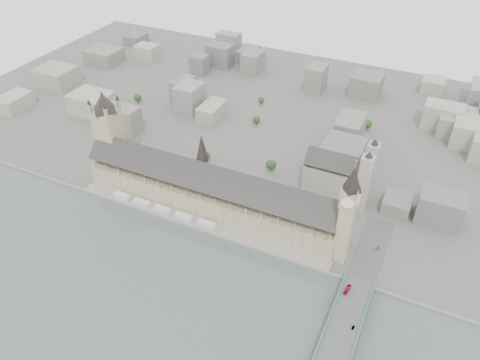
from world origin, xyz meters
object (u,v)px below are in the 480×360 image
at_px(palace_of_westminster, 210,190).
at_px(car_approach, 378,248).
at_px(westminster_bridge, 336,350).
at_px(car_silver, 353,327).
at_px(elizabeth_tower, 348,209).
at_px(westminster_abbey, 340,176).
at_px(victoria_tower, 109,132).
at_px(red_bus_north, 347,290).

height_order(palace_of_westminster, car_approach, palace_of_westminster).
bearing_deg(westminster_bridge, car_silver, 71.33).
relative_size(elizabeth_tower, westminster_abbey, 1.58).
bearing_deg(westminster_bridge, elizabeth_tower, 104.11).
bearing_deg(elizabeth_tower, car_approach, 28.08).
height_order(victoria_tower, westminster_bridge, victoria_tower).
distance_m(victoria_tower, car_silver, 308.62).
relative_size(victoria_tower, car_approach, 21.00).
xyz_separation_m(elizabeth_tower, westminster_abbey, (-27.08, 87.00, -33.01)).
distance_m(westminster_bridge, car_silver, 22.18).
bearing_deg(elizabeth_tower, victoria_tower, 176.04).
height_order(victoria_tower, car_silver, victoria_tower).
bearing_deg(red_bus_north, victoria_tower, 175.35).
relative_size(palace_of_westminster, westminster_bridge, 0.82).
distance_m(palace_of_westminster, victoria_tower, 126.41).
bearing_deg(palace_of_westminster, westminster_abbey, 34.17).
height_order(palace_of_westminster, westminster_bridge, palace_of_westminster).
height_order(palace_of_westminster, car_silver, palace_of_westminster).
distance_m(victoria_tower, westminster_abbey, 244.79).
height_order(elizabeth_tower, car_silver, elizabeth_tower).
xyz_separation_m(victoria_tower, car_approach, (289.58, -2.22, -44.26)).
relative_size(victoria_tower, car_silver, 25.37).
distance_m(westminster_abbey, red_bus_north, 137.49).
distance_m(victoria_tower, car_approach, 292.95).
bearing_deg(car_approach, westminster_abbey, 131.77).
bearing_deg(westminster_bridge, red_bus_north, 97.11).
bearing_deg(victoria_tower, westminster_abbey, 16.50).
height_order(elizabeth_tower, car_approach, elizabeth_tower).
bearing_deg(red_bus_north, car_silver, -60.02).
height_order(red_bus_north, car_silver, red_bus_north).
distance_m(victoria_tower, red_bus_north, 287.19).
distance_m(palace_of_westminster, car_silver, 190.28).
height_order(palace_of_westminster, victoria_tower, victoria_tower).
bearing_deg(red_bus_north, westminster_bridge, -75.25).
bearing_deg(victoria_tower, westminster_bridge, -21.78).
height_order(westminster_abbey, car_silver, westminster_abbey).
distance_m(westminster_abbey, car_silver, 172.83).
height_order(elizabeth_tower, westminster_abbey, elizabeth_tower).
relative_size(elizabeth_tower, car_silver, 27.27).
height_order(car_silver, car_approach, car_approach).
bearing_deg(victoria_tower, red_bus_north, -12.29).
bearing_deg(elizabeth_tower, palace_of_westminster, 175.15).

